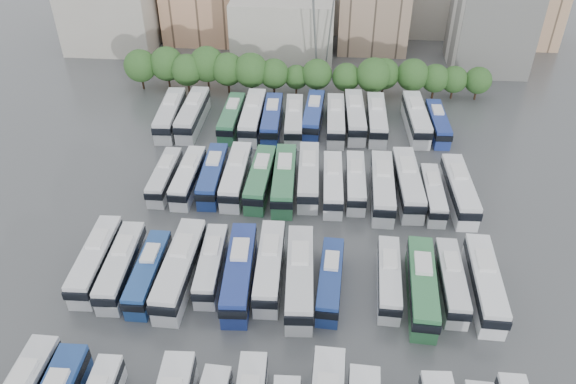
# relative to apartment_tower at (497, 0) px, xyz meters

# --- Properties ---
(ground) EXTENTS (220.00, 220.00, 0.00)m
(ground) POSITION_rel_apartment_tower_xyz_m (-34.00, -58.00, -13.00)
(ground) COLOR #424447
(ground) RESTS_ON ground
(tree_line) EXTENTS (65.15, 7.85, 8.09)m
(tree_line) POSITION_rel_apartment_tower_xyz_m (-37.48, -15.90, -8.65)
(tree_line) COLOR black
(tree_line) RESTS_ON ground
(apartment_tower) EXTENTS (14.00, 14.00, 26.00)m
(apartment_tower) POSITION_rel_apartment_tower_xyz_m (0.00, 0.00, 0.00)
(apartment_tower) COLOR silver
(apartment_tower) RESTS_ON ground
(bus_r1_s0) EXTENTS (3.02, 12.39, 3.87)m
(bus_r1_s0) POSITION_rel_apartment_tower_xyz_m (-55.39, -63.44, -11.10)
(bus_r1_s0) COLOR silver
(bus_r1_s0) RESTS_ON ground
(bus_r1_s1) EXTENTS (3.04, 12.16, 3.79)m
(bus_r1_s1) POSITION_rel_apartment_tower_xyz_m (-52.24, -64.13, -11.14)
(bus_r1_s1) COLOR silver
(bus_r1_s1) RESTS_ON ground
(bus_r1_s2) EXTENTS (2.51, 11.37, 3.56)m
(bus_r1_s2) POSITION_rel_apartment_tower_xyz_m (-48.94, -64.84, -11.25)
(bus_r1_s2) COLOR navy
(bus_r1_s2) RESTS_ON ground
(bus_r1_s3) EXTENTS (3.30, 13.64, 4.26)m
(bus_r1_s3) POSITION_rel_apartment_tower_xyz_m (-45.53, -64.28, -10.91)
(bus_r1_s3) COLOR silver
(bus_r1_s3) RESTS_ON ground
(bus_r1_s4) EXTENTS (2.80, 11.20, 3.49)m
(bus_r1_s4) POSITION_rel_apartment_tower_xyz_m (-42.31, -62.93, -11.29)
(bus_r1_s4) COLOR silver
(bus_r1_s4) RESTS_ON ground
(bus_r1_s5) EXTENTS (3.53, 13.30, 4.13)m
(bus_r1_s5) POSITION_rel_apartment_tower_xyz_m (-38.91, -64.22, -10.97)
(bus_r1_s5) COLOR navy
(bus_r1_s5) RESTS_ON ground
(bus_r1_s6) EXTENTS (3.04, 12.55, 3.92)m
(bus_r1_s6) POSITION_rel_apartment_tower_xyz_m (-35.72, -62.88, -11.08)
(bus_r1_s6) COLOR silver
(bus_r1_s6) RESTS_ON ground
(bus_r1_s7) EXTENTS (3.62, 13.61, 4.23)m
(bus_r1_s7) POSITION_rel_apartment_tower_xyz_m (-32.27, -64.38, -10.92)
(bus_r1_s7) COLOR silver
(bus_r1_s7) RESTS_ON ground
(bus_r1_s8) EXTENTS (2.93, 11.19, 3.48)m
(bus_r1_s8) POSITION_rel_apartment_tower_xyz_m (-28.95, -64.26, -11.29)
(bus_r1_s8) COLOR navy
(bus_r1_s8) RESTS_ON ground
(bus_r1_s10) EXTENTS (2.82, 11.10, 3.46)m
(bus_r1_s10) POSITION_rel_apartment_tower_xyz_m (-22.58, -63.40, -11.30)
(bus_r1_s10) COLOR silver
(bus_r1_s10) RESTS_ON ground
(bus_r1_s11) EXTENTS (3.39, 12.85, 3.99)m
(bus_r1_s11) POSITION_rel_apartment_tower_xyz_m (-19.18, -64.59, -11.04)
(bus_r1_s11) COLOR #317244
(bus_r1_s11) RESTS_ON ground
(bus_r1_s12) EXTENTS (2.56, 11.23, 3.51)m
(bus_r1_s12) POSITION_rel_apartment_tower_xyz_m (-15.86, -63.31, -11.27)
(bus_r1_s12) COLOR silver
(bus_r1_s12) RESTS_ON ground
(bus_r1_s13) EXTENTS (3.09, 12.76, 3.98)m
(bus_r1_s13) POSITION_rel_apartment_tower_xyz_m (-12.41, -63.54, -11.04)
(bus_r1_s13) COLOR silver
(bus_r1_s13) RESTS_ON ground
(bus_r2_s1) EXTENTS (2.48, 11.03, 3.45)m
(bus_r2_s1) POSITION_rel_apartment_tower_xyz_m (-52.11, -46.09, -11.30)
(bus_r2_s1) COLOR silver
(bus_r2_s1) RESTS_ON ground
(bus_r2_s2) EXTENTS (2.79, 11.75, 3.67)m
(bus_r2_s2) POSITION_rel_apartment_tower_xyz_m (-48.81, -46.12, -11.20)
(bus_r2_s2) COLOR white
(bus_r2_s2) RESTS_ON ground
(bus_r2_s3) EXTENTS (2.94, 12.19, 3.81)m
(bus_r2_s3) POSITION_rel_apartment_tower_xyz_m (-45.51, -45.50, -11.13)
(bus_r2_s3) COLOR navy
(bus_r2_s3) RESTS_ON ground
(bus_r2_s4) EXTENTS (2.78, 12.75, 4.00)m
(bus_r2_s4) POSITION_rel_apartment_tower_xyz_m (-42.27, -45.46, -11.04)
(bus_r2_s4) COLOR silver
(bus_r2_s4) RESTS_ON ground
(bus_r2_s5) EXTENTS (3.20, 12.62, 3.93)m
(bus_r2_s5) POSITION_rel_apartment_tower_xyz_m (-38.87, -45.82, -11.07)
(bus_r2_s5) COLOR #307247
(bus_r2_s5) RESTS_ON ground
(bus_r2_s6) EXTENTS (3.32, 13.30, 4.15)m
(bus_r2_s6) POSITION_rel_apartment_tower_xyz_m (-35.61, -45.94, -10.96)
(bus_r2_s6) COLOR #2F6F45
(bus_r2_s6) RESTS_ON ground
(bus_r2_s7) EXTENTS (3.25, 12.93, 4.03)m
(bus_r2_s7) POSITION_rel_apartment_tower_xyz_m (-32.38, -44.73, -11.02)
(bus_r2_s7) COLOR silver
(bus_r2_s7) RESTS_ON ground
(bus_r2_s8) EXTENTS (2.96, 12.00, 3.74)m
(bus_r2_s8) POSITION_rel_apartment_tower_xyz_m (-29.05, -46.11, -11.16)
(bus_r2_s8) COLOR white
(bus_r2_s8) RESTS_ON ground
(bus_r2_s9) EXTENTS (2.63, 11.51, 3.60)m
(bus_r2_s9) POSITION_rel_apartment_tower_xyz_m (-25.96, -45.34, -11.23)
(bus_r2_s9) COLOR silver
(bus_r2_s9) RESTS_ON ground
(bus_r2_s10) EXTENTS (3.07, 13.17, 4.12)m
(bus_r2_s10) POSITION_rel_apartment_tower_xyz_m (-22.45, -46.59, -10.98)
(bus_r2_s10) COLOR silver
(bus_r2_s10) RESTS_ON ground
(bus_r2_s11) EXTENTS (3.51, 13.48, 4.19)m
(bus_r2_s11) POSITION_rel_apartment_tower_xyz_m (-19.03, -45.50, -10.94)
(bus_r2_s11) COLOR silver
(bus_r2_s11) RESTS_ON ground
(bus_r2_s12) EXTENTS (2.43, 10.84, 3.40)m
(bus_r2_s12) POSITION_rel_apartment_tower_xyz_m (-15.85, -47.18, -11.33)
(bus_r2_s12) COLOR silver
(bus_r2_s12) RESTS_ON ground
(bus_r2_s13) EXTENTS (3.33, 13.05, 4.06)m
(bus_r2_s13) POSITION_rel_apartment_tower_xyz_m (-12.36, -46.41, -11.00)
(bus_r2_s13) COLOR silver
(bus_r2_s13) RESTS_ON ground
(bus_r3_s0) EXTENTS (3.58, 13.46, 4.18)m
(bus_r3_s0) POSITION_rel_apartment_tower_xyz_m (-55.69, -29.08, -10.95)
(bus_r3_s0) COLOR silver
(bus_r3_s0) RESTS_ON ground
(bus_r3_s1) EXTENTS (3.08, 13.58, 4.25)m
(bus_r3_s1) POSITION_rel_apartment_tower_xyz_m (-52.07, -28.66, -10.91)
(bus_r3_s1) COLOR silver
(bus_r3_s1) RESTS_ON ground
(bus_r3_s3) EXTENTS (2.86, 12.28, 3.84)m
(bus_r3_s3) POSITION_rel_apartment_tower_xyz_m (-45.64, -28.97, -11.11)
(bus_r3_s3) COLOR #2F6E47
(bus_r3_s3) RESTS_ON ground
(bus_r3_s4) EXTENTS (3.06, 13.61, 4.26)m
(bus_r3_s4) POSITION_rel_apartment_tower_xyz_m (-42.25, -28.67, -10.91)
(bus_r3_s4) COLOR white
(bus_r3_s4) RESTS_ON ground
(bus_r3_s5) EXTENTS (3.12, 12.81, 4.00)m
(bus_r3_s5) POSITION_rel_apartment_tower_xyz_m (-39.10, -29.09, -11.04)
(bus_r3_s5) COLOR navy
(bus_r3_s5) RESTS_ON ground
(bus_r3_s6) EXTENTS (3.36, 12.70, 3.95)m
(bus_r3_s6) POSITION_rel_apartment_tower_xyz_m (-35.56, -29.10, -11.06)
(bus_r3_s6) COLOR silver
(bus_r3_s6) RESTS_ON ground
(bus_r3_s7) EXTENTS (3.27, 12.59, 3.92)m
(bus_r3_s7) POSITION_rel_apartment_tower_xyz_m (-32.54, -27.17, -11.08)
(bus_r3_s7) COLOR navy
(bus_r3_s7) RESTS_ON ground
(bus_r3_s8) EXTENTS (3.06, 12.80, 4.00)m
(bus_r3_s8) POSITION_rel_apartment_tower_xyz_m (-28.94, -28.46, -11.04)
(bus_r3_s8) COLOR silver
(bus_r3_s8) RESTS_ON ground
(bus_r3_s9) EXTENTS (3.47, 13.36, 4.16)m
(bus_r3_s9) POSITION_rel_apartment_tower_xyz_m (-25.84, -27.16, -10.96)
(bus_r3_s9) COLOR silver
(bus_r3_s9) RESTS_ON ground
(bus_r3_s10) EXTENTS (2.89, 12.94, 4.05)m
(bus_r3_s10) POSITION_rel_apartment_tower_xyz_m (-22.39, -27.62, -11.01)
(bus_r3_s10) COLOR silver
(bus_r3_s10) RESTS_ON ground
(bus_r3_s12) EXTENTS (3.61, 13.51, 4.20)m
(bus_r3_s12) POSITION_rel_apartment_tower_xyz_m (-16.07, -27.11, -10.94)
(bus_r3_s12) COLOR silver
(bus_r3_s12) RESTS_ON ground
(bus_r3_s13) EXTENTS (2.92, 11.51, 3.58)m
(bus_r3_s13) POSITION_rel_apartment_tower_xyz_m (-12.72, -27.84, -11.24)
(bus_r3_s13) COLOR navy
(bus_r3_s13) RESTS_ON ground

